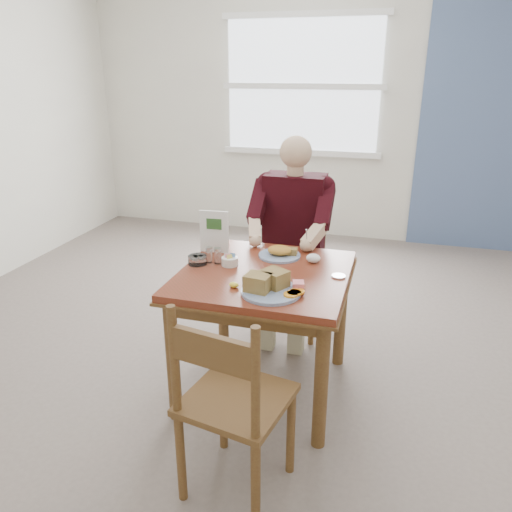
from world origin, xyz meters
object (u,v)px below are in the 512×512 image
(table, at_px, (264,290))
(far_plate, at_px, (281,253))
(near_plate, at_px, (270,285))
(chair_far, at_px, (294,265))
(chair_near, at_px, (231,403))
(diner, at_px, (292,224))

(table, bearing_deg, far_plate, 82.88)
(table, height_order, near_plate, near_plate)
(chair_far, bearing_deg, chair_near, -87.43)
(chair_far, relative_size, far_plate, 3.67)
(chair_near, relative_size, far_plate, 3.67)
(chair_near, relative_size, near_plate, 2.59)
(chair_near, relative_size, diner, 0.69)
(near_plate, bearing_deg, far_plate, 97.37)
(chair_near, distance_m, far_plate, 1.08)
(table, height_order, chair_near, chair_near)
(chair_near, bearing_deg, near_plate, 87.53)
(far_plate, bearing_deg, diner, 93.78)
(chair_far, bearing_deg, table, -90.00)
(diner, xyz_separation_m, near_plate, (0.09, -0.96, -0.02))
(table, relative_size, chair_near, 0.97)
(table, xyz_separation_m, diner, (0.00, 0.71, 0.17))
(chair_far, bearing_deg, far_plate, -86.83)
(table, xyz_separation_m, chair_far, (0.00, 0.80, -0.16))
(near_plate, height_order, far_plate, near_plate)
(far_plate, bearing_deg, table, -97.12)
(diner, distance_m, near_plate, 0.96)
(table, distance_m, diner, 0.73)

